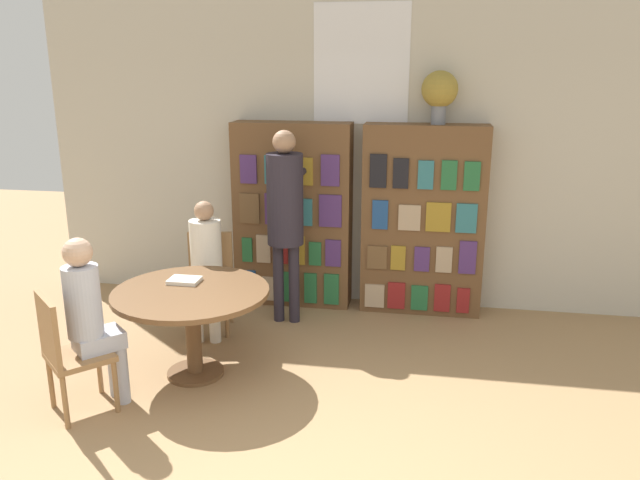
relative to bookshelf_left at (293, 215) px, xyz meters
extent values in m
cube|color=beige|center=(0.64, 0.20, 0.59)|extent=(6.40, 0.06, 3.00)
cube|color=white|center=(0.64, 0.16, 1.44)|extent=(0.90, 0.01, 1.10)
cube|color=brown|center=(0.00, 0.01, 0.00)|extent=(1.15, 0.32, 1.82)
cube|color=navy|center=(-0.43, -0.16, -0.70)|extent=(0.15, 0.02, 0.30)
cube|color=tan|center=(-0.22, -0.16, -0.72)|extent=(0.13, 0.02, 0.24)
cube|color=#236638|center=(0.00, -0.16, -0.69)|extent=(0.19, 0.02, 0.31)
cube|color=#236638|center=(0.21, -0.16, -0.69)|extent=(0.12, 0.02, 0.31)
cube|color=#236638|center=(0.42, -0.16, -0.69)|extent=(0.15, 0.02, 0.31)
cube|color=#236638|center=(-0.43, -0.16, -0.33)|extent=(0.10, 0.02, 0.24)
cube|color=tan|center=(-0.26, -0.16, -0.31)|extent=(0.14, 0.02, 0.28)
cube|color=maroon|center=(-0.08, -0.16, -0.33)|extent=(0.13, 0.02, 0.25)
cube|color=olive|center=(0.09, -0.16, -0.31)|extent=(0.12, 0.02, 0.29)
cube|color=#236638|center=(0.25, -0.16, -0.33)|extent=(0.12, 0.02, 0.23)
cube|color=#4C2D6B|center=(0.43, -0.16, -0.32)|extent=(0.15, 0.02, 0.27)
cube|color=brown|center=(-0.39, -0.16, 0.09)|extent=(0.20, 0.02, 0.30)
cube|color=#4C2D6B|center=(-0.14, -0.16, 0.10)|extent=(0.21, 0.02, 0.30)
cube|color=#2D707A|center=(0.14, -0.16, 0.08)|extent=(0.18, 0.02, 0.26)
cube|color=#4C2D6B|center=(0.40, -0.16, 0.10)|extent=(0.22, 0.02, 0.31)
cube|color=#4C2D6B|center=(-0.39, -0.16, 0.48)|extent=(0.16, 0.02, 0.27)
cube|color=#2D707A|center=(-0.14, -0.16, 0.48)|extent=(0.19, 0.02, 0.27)
cube|color=olive|center=(0.12, -0.16, 0.47)|extent=(0.22, 0.02, 0.26)
cube|color=#4C2D6B|center=(0.40, -0.16, 0.49)|extent=(0.18, 0.02, 0.29)
cube|color=brown|center=(1.27, 0.01, 0.00)|extent=(1.15, 0.32, 1.82)
cube|color=tan|center=(0.84, -0.16, -0.73)|extent=(0.19, 0.02, 0.23)
cube|color=maroon|center=(1.05, -0.16, -0.71)|extent=(0.17, 0.02, 0.26)
cube|color=#236638|center=(1.27, -0.16, -0.72)|extent=(0.16, 0.02, 0.25)
cube|color=maroon|center=(1.49, -0.16, -0.71)|extent=(0.15, 0.02, 0.27)
cube|color=maroon|center=(1.69, -0.16, -0.72)|extent=(0.12, 0.02, 0.25)
cube|color=brown|center=(0.86, -0.16, -0.34)|extent=(0.19, 0.02, 0.23)
cube|color=olive|center=(1.06, -0.16, -0.33)|extent=(0.14, 0.02, 0.24)
cube|color=#4C2D6B|center=(1.28, -0.16, -0.33)|extent=(0.14, 0.02, 0.24)
cube|color=tan|center=(1.49, -0.16, -0.33)|extent=(0.15, 0.02, 0.25)
cube|color=#4C2D6B|center=(1.70, -0.16, -0.29)|extent=(0.16, 0.02, 0.31)
cube|color=navy|center=(0.88, -0.16, 0.08)|extent=(0.15, 0.02, 0.28)
cube|color=tan|center=(1.15, -0.16, 0.07)|extent=(0.20, 0.02, 0.24)
cube|color=olive|center=(1.41, -0.16, 0.08)|extent=(0.23, 0.02, 0.27)
cube|color=#2D707A|center=(1.67, -0.16, 0.08)|extent=(0.19, 0.02, 0.27)
cube|color=black|center=(0.85, -0.16, 0.50)|extent=(0.16, 0.02, 0.31)
cube|color=black|center=(1.05, -0.16, 0.48)|extent=(0.14, 0.02, 0.28)
cube|color=#2D707A|center=(1.28, -0.16, 0.47)|extent=(0.14, 0.02, 0.26)
cube|color=#236638|center=(1.49, -0.16, 0.48)|extent=(0.14, 0.02, 0.27)
cube|color=#236638|center=(1.69, -0.16, 0.47)|extent=(0.14, 0.02, 0.26)
cylinder|color=slate|center=(1.37, 0.01, 1.00)|extent=(0.13, 0.13, 0.18)
sphere|color=olive|center=(1.37, 0.01, 1.23)|extent=(0.33, 0.33, 0.33)
cylinder|color=brown|center=(-0.43, -1.67, -0.89)|extent=(0.44, 0.44, 0.03)
cylinder|color=brown|center=(-0.43, -1.67, -0.56)|extent=(0.12, 0.12, 0.63)
cylinder|color=brown|center=(-0.43, -1.67, -0.22)|extent=(1.19, 1.19, 0.04)
cube|color=olive|center=(-1.00, -2.30, -0.50)|extent=(0.57, 0.57, 0.04)
cube|color=olive|center=(-1.13, -2.43, -0.25)|extent=(0.32, 0.30, 0.45)
cylinder|color=olive|center=(-1.01, -2.06, -0.71)|extent=(0.04, 0.04, 0.39)
cylinder|color=olive|center=(-0.76, -2.29, -0.71)|extent=(0.04, 0.04, 0.39)
cylinder|color=olive|center=(-1.24, -2.31, -0.71)|extent=(0.04, 0.04, 0.39)
cylinder|color=olive|center=(-0.99, -2.54, -0.71)|extent=(0.04, 0.04, 0.39)
cube|color=olive|center=(-0.60, -0.83, -0.50)|extent=(0.47, 0.47, 0.04)
cube|color=olive|center=(-0.63, -0.66, -0.25)|extent=(0.40, 0.11, 0.45)
cylinder|color=olive|center=(-0.40, -0.97, -0.71)|extent=(0.04, 0.04, 0.39)
cylinder|color=olive|center=(-0.73, -1.03, -0.71)|extent=(0.04, 0.04, 0.39)
cylinder|color=olive|center=(-0.46, -0.63, -0.71)|extent=(0.04, 0.04, 0.39)
cylinder|color=olive|center=(-0.80, -0.70, -0.71)|extent=(0.04, 0.04, 0.39)
cube|color=silver|center=(-0.57, -0.97, -0.42)|extent=(0.33, 0.37, 0.12)
cylinder|color=silver|center=(-0.58, -0.89, -0.11)|extent=(0.27, 0.27, 0.50)
sphere|color=#A37A5B|center=(-0.58, -0.89, 0.23)|extent=(0.17, 0.17, 0.17)
cylinder|color=silver|center=(-0.47, -1.07, -0.69)|extent=(0.10, 0.10, 0.43)
cylinder|color=silver|center=(-0.62, -1.10, -0.69)|extent=(0.10, 0.10, 0.43)
cube|color=#B2B7C6|center=(-0.91, -2.20, -0.42)|extent=(0.39, 0.40, 0.12)
cylinder|color=#B2B7C6|center=(-0.96, -2.25, -0.11)|extent=(0.24, 0.24, 0.50)
sphere|color=tan|center=(-0.96, -2.25, 0.24)|extent=(0.20, 0.20, 0.20)
cylinder|color=#B2B7C6|center=(-0.88, -2.07, -0.69)|extent=(0.10, 0.10, 0.43)
cylinder|color=#B2B7C6|center=(-0.78, -2.16, -0.69)|extent=(0.10, 0.10, 0.43)
cylinder|color=#28232D|center=(-0.03, -0.50, -0.52)|extent=(0.10, 0.10, 0.76)
cylinder|color=#28232D|center=(0.12, -0.50, -0.52)|extent=(0.10, 0.10, 0.76)
cylinder|color=#28232D|center=(0.04, -0.50, 0.27)|extent=(0.33, 0.33, 0.83)
sphere|color=#A37A5B|center=(0.04, -0.50, 0.79)|extent=(0.21, 0.21, 0.21)
cylinder|color=#28232D|center=(0.14, -0.22, 0.48)|extent=(0.07, 0.30, 0.07)
cube|color=silver|center=(-0.54, -1.51, -0.19)|extent=(0.24, 0.18, 0.03)
camera|label=1|loc=(1.30, -5.87, 1.44)|focal=35.00mm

